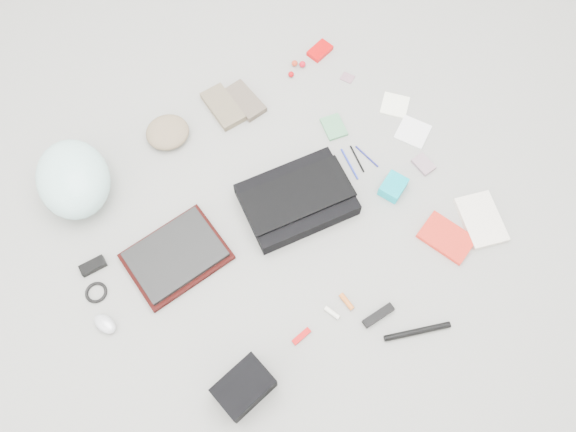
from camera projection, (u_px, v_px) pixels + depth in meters
ground_plane at (288, 221)px, 2.20m from camera, size 4.00×4.00×0.00m
messenger_bag at (297, 200)px, 2.20m from camera, size 0.47×0.37×0.07m
bag_flap at (297, 195)px, 2.16m from camera, size 0.45×0.28×0.01m
laptop_sleeve at (177, 257)px, 2.12m from camera, size 0.36×0.27×0.02m
laptop at (175, 255)px, 2.10m from camera, size 0.33×0.24×0.02m
bike_helmet at (73, 179)px, 2.15m from camera, size 0.35×0.40×0.21m
beanie at (168, 132)px, 2.32m from camera, size 0.22×0.22×0.06m
mitten_left at (223, 107)px, 2.39m from camera, size 0.12×0.22×0.03m
mitten_right at (245, 101)px, 2.40m from camera, size 0.10×0.19×0.03m
power_brick at (93, 266)px, 2.11m from camera, size 0.10×0.05×0.03m
cable_coil at (96, 292)px, 2.08m from camera, size 0.09×0.09×0.01m
mouse at (105, 324)px, 2.02m from camera, size 0.08×0.10×0.04m
camera_bag at (244, 388)px, 1.89m from camera, size 0.20×0.15×0.12m
multitool at (301, 336)px, 2.01m from camera, size 0.08×0.03×0.01m
toiletry_tube_white at (332, 313)px, 2.04m from camera, size 0.03×0.06×0.02m
toiletry_tube_orange at (347, 302)px, 2.06m from camera, size 0.02×0.07×0.02m
u_lock at (378, 315)px, 2.03m from camera, size 0.13×0.04×0.02m
bike_pump at (417, 332)px, 2.01m from camera, size 0.23×0.12×0.02m
book_red at (447, 238)px, 2.16m from camera, size 0.18×0.22×0.02m
book_white at (481, 220)px, 2.19m from camera, size 0.22×0.26×0.02m
notepad at (334, 127)px, 2.36m from camera, size 0.11×0.13×0.01m
pen_blue at (350, 164)px, 2.29m from camera, size 0.04×0.15×0.01m
pen_black at (357, 159)px, 2.30m from camera, size 0.04×0.13×0.01m
pen_navy at (367, 156)px, 2.31m from camera, size 0.02×0.13×0.01m
accordion_wallet at (393, 187)px, 2.23m from camera, size 0.13×0.11×0.05m
card_deck at (423, 164)px, 2.29m from camera, size 0.06×0.09×0.02m
napkin_top at (395, 105)px, 2.41m from camera, size 0.16×0.16×0.01m
napkin_bottom at (413, 132)px, 2.35m from camera, size 0.17×0.17×0.01m
lollipop_a at (291, 74)px, 2.46m from camera, size 0.03×0.03×0.03m
lollipop_b at (295, 63)px, 2.48m from camera, size 0.03×0.03×0.03m
lollipop_c at (302, 64)px, 2.48m from camera, size 0.04×0.04×0.03m
altoids_tin at (320, 51)px, 2.51m from camera, size 0.12×0.09×0.02m
stamp_sheet at (347, 78)px, 2.47m from camera, size 0.06×0.07×0.00m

